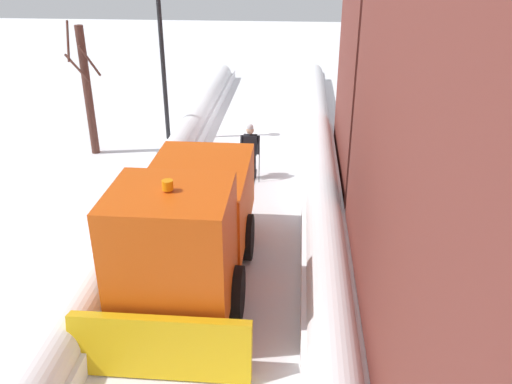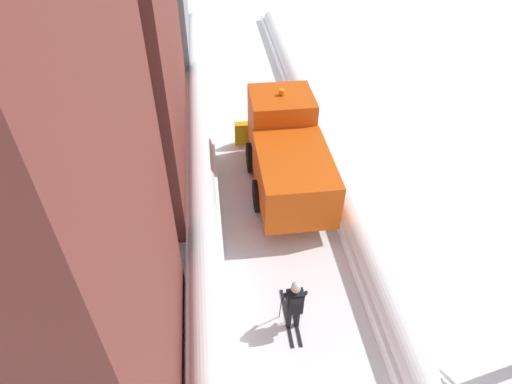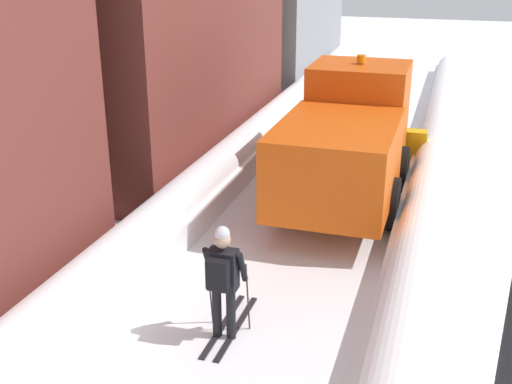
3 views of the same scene
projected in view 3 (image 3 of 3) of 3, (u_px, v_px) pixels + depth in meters
The scene contains 5 objects.
ground_plane at pixel (308, 218), 13.63m from camera, with size 80.00×80.00×0.00m, color white.
snowbank_left at pixel (204, 186), 14.14m from camera, with size 1.10×36.00×1.02m.
snowbank_right at pixel (425, 216), 12.83m from camera, with size 1.10×36.00×0.90m.
plow_truck at pixel (348, 140), 13.89m from camera, with size 3.20×5.98×3.12m.
skier at pixel (223, 278), 9.15m from camera, with size 0.62×1.80×1.81m.
Camera 3 is at (2.66, -2.25, 5.50)m, focal length 44.62 mm.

